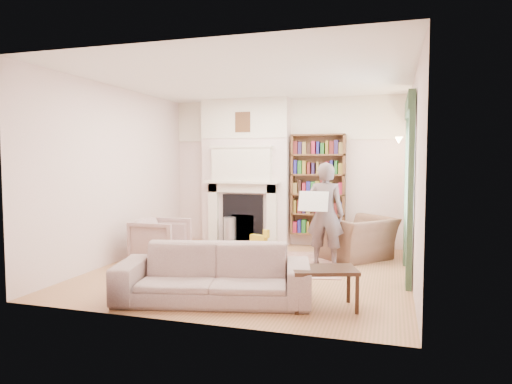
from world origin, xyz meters
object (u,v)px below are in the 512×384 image
(bookcase, at_px, (318,185))
(sofa, at_px, (214,273))
(rocking_horse, at_px, (259,241))
(paraffin_heater, at_px, (230,232))
(armchair_left, at_px, (161,240))
(man_reading, at_px, (325,214))
(armchair_reading, at_px, (357,238))
(coffee_table, at_px, (324,288))

(bookcase, height_order, sofa, bookcase)
(sofa, height_order, rocking_horse, sofa)
(paraffin_heater, bearing_deg, rocking_horse, -37.65)
(armchair_left, relative_size, rocking_horse, 1.52)
(man_reading, relative_size, rocking_horse, 3.16)
(sofa, distance_m, rocking_horse, 2.70)
(armchair_reading, height_order, armchair_left, armchair_left)
(armchair_reading, bearing_deg, man_reading, 4.07)
(bookcase, relative_size, armchair_left, 2.40)
(bookcase, height_order, rocking_horse, bookcase)
(coffee_table, relative_size, paraffin_heater, 1.27)
(armchair_left, bearing_deg, armchair_reading, -69.00)
(armchair_reading, height_order, man_reading, man_reading)
(man_reading, bearing_deg, rocking_horse, -21.59)
(armchair_left, xyz_separation_m, coffee_table, (2.83, -1.53, -0.13))
(bookcase, relative_size, coffee_table, 2.64)
(paraffin_heater, bearing_deg, armchair_reading, -11.52)
(coffee_table, bearing_deg, armchair_reading, 67.98)
(man_reading, relative_size, coffee_table, 2.29)
(rocking_horse, bearing_deg, sofa, -60.74)
(sofa, xyz_separation_m, rocking_horse, (-0.25, 2.69, -0.10))
(rocking_horse, bearing_deg, paraffin_heater, 166.41)
(sofa, distance_m, paraffin_heater, 3.40)
(rocking_horse, bearing_deg, man_reading, 0.96)
(bookcase, distance_m, armchair_left, 3.09)
(armchair_reading, xyz_separation_m, rocking_horse, (-1.67, -0.08, -0.12))
(sofa, height_order, paraffin_heater, sofa)
(armchair_reading, height_order, sofa, armchair_reading)
(armchair_left, bearing_deg, bookcase, -47.39)
(bookcase, xyz_separation_m, coffee_table, (0.63, -3.53, -0.95))
(sofa, relative_size, paraffin_heater, 4.02)
(armchair_reading, relative_size, paraffin_heater, 1.94)
(armchair_reading, bearing_deg, bookcase, -96.66)
(armchair_reading, bearing_deg, sofa, 13.64)
(man_reading, distance_m, rocking_horse, 1.45)
(sofa, distance_m, coffee_table, 1.27)
(sofa, bearing_deg, paraffin_heater, 93.98)
(armchair_left, distance_m, paraffin_heater, 1.73)
(armchair_reading, xyz_separation_m, armchair_left, (-2.99, -1.13, 0.00))
(man_reading, distance_m, paraffin_heater, 2.31)
(sofa, height_order, coffee_table, sofa)
(man_reading, bearing_deg, coffee_table, 99.40)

